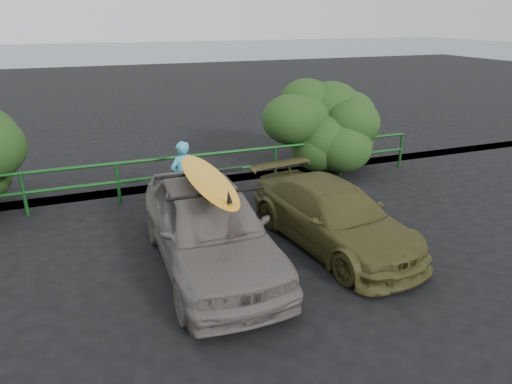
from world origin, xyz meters
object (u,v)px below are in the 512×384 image
Objects in this scene: surfboard at (207,179)px; sedan at (209,226)px; man at (183,177)px; guardrail at (161,178)px; olive_vehicle at (333,216)px.

sedan is at bearing 0.00° from surfboard.
sedan is at bearing 66.40° from man.
surfboard is (0.24, -3.55, 1.12)m from guardrail.
olive_vehicle is 1.39× the size of surfboard.
sedan reaches higher than olive_vehicle.
guardrail is 3.40× the size of olive_vehicle.
surfboard is (0.00, 0.00, 0.87)m from sedan.
sedan is 1.10× the size of olive_vehicle.
guardrail is 4.47m from olive_vehicle.
guardrail is 4.74× the size of surfboard.
surfboard reaches higher than olive_vehicle.
olive_vehicle is 3.54m from man.
guardrail is 1.02m from man.
sedan is 0.87m from surfboard.
sedan is (0.24, -3.55, 0.25)m from guardrail.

